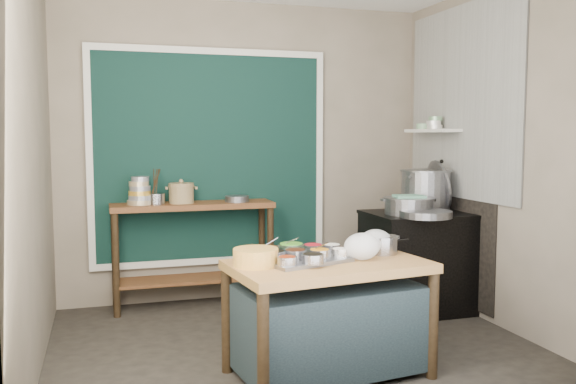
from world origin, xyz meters
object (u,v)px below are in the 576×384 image
object	(u,v)px
saucepan	(382,245)
utensil_cup	(156,199)
yellow_basin	(256,257)
stove_block	(419,263)
condiment_tray	(303,260)
steamer	(409,206)
back_counter	(193,255)
prep_table	(328,319)
ceramic_crock	(181,194)
stock_pot	(426,190)

from	to	relation	value
saucepan	utensil_cup	world-z (taller)	utensil_cup
yellow_basin	stove_block	bearing A→B (deg)	32.37
saucepan	condiment_tray	bearing A→B (deg)	173.05
utensil_cup	steamer	bearing A→B (deg)	-20.46
utensil_cup	steamer	distance (m)	2.22
back_counter	yellow_basin	bearing A→B (deg)	-86.24
prep_table	saucepan	size ratio (longest dim) A/B	5.57
stove_block	utensil_cup	world-z (taller)	utensil_cup
yellow_basin	ceramic_crock	size ratio (longest dim) A/B	1.19
prep_table	yellow_basin	world-z (taller)	yellow_basin
back_counter	ceramic_crock	size ratio (longest dim) A/B	6.07
yellow_basin	stock_pot	world-z (taller)	stock_pot
back_counter	ceramic_crock	world-z (taller)	ceramic_crock
prep_table	saucepan	world-z (taller)	saucepan
yellow_basin	steamer	world-z (taller)	steamer
prep_table	stock_pot	xyz separation A→B (m)	(1.42, 1.26, 0.69)
condiment_tray	prep_table	bearing A→B (deg)	-20.32
ceramic_crock	steamer	bearing A→B (deg)	-23.52
stove_block	utensil_cup	distance (m)	2.41
stove_block	saucepan	world-z (taller)	saucepan
stove_block	yellow_basin	distance (m)	2.14
ceramic_crock	steamer	size ratio (longest dim) A/B	0.53
saucepan	ceramic_crock	bearing A→B (deg)	108.05
back_counter	saucepan	bearing A→B (deg)	-58.79
prep_table	condiment_tray	xyz separation A→B (m)	(-0.15, 0.06, 0.39)
utensil_cup	steamer	size ratio (longest dim) A/B	0.36
prep_table	saucepan	distance (m)	0.64
ceramic_crock	prep_table	bearing A→B (deg)	-69.59
condiment_tray	saucepan	distance (m)	0.61
saucepan	ceramic_crock	distance (m)	2.09
prep_table	saucepan	xyz separation A→B (m)	(0.45, 0.15, 0.44)
steamer	utensil_cup	bearing A→B (deg)	159.54
prep_table	yellow_basin	distance (m)	0.64
stove_block	utensil_cup	bearing A→B (deg)	162.49
back_counter	condiment_tray	world-z (taller)	back_counter
ceramic_crock	stove_block	bearing A→B (deg)	-20.12
saucepan	steamer	xyz separation A→B (m)	(0.70, 0.93, 0.14)
ceramic_crock	utensil_cup	bearing A→B (deg)	-172.54
back_counter	stock_pot	world-z (taller)	stock_pot
yellow_basin	utensil_cup	world-z (taller)	utensil_cup
condiment_tray	yellow_basin	size ratio (longest dim) A/B	1.91
back_counter	stock_pot	size ratio (longest dim) A/B	3.09
utensil_cup	steamer	xyz separation A→B (m)	(2.08, -0.77, -0.05)
utensil_cup	yellow_basin	bearing A→B (deg)	-76.20
condiment_tray	ceramic_crock	world-z (taller)	ceramic_crock
stove_block	steamer	bearing A→B (deg)	-154.91
prep_table	yellow_basin	size ratio (longest dim) A/B	4.41
prep_table	yellow_basin	bearing A→B (deg)	170.31
back_counter	condiment_tray	distance (m)	1.90
yellow_basin	ceramic_crock	bearing A→B (deg)	96.80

